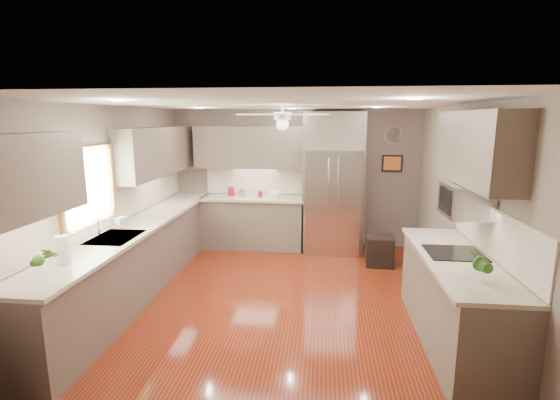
% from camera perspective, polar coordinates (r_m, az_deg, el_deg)
% --- Properties ---
extents(floor, '(5.00, 5.00, 0.00)m').
position_cam_1_polar(floor, '(5.46, 0.01, -13.85)').
color(floor, '#4D160A').
rests_on(floor, ground).
extents(ceiling, '(5.00, 5.00, 0.00)m').
position_cam_1_polar(ceiling, '(4.95, 0.02, 13.37)').
color(ceiling, white).
rests_on(ceiling, ground).
extents(wall_back, '(4.50, 0.00, 4.50)m').
position_cam_1_polar(wall_back, '(7.51, 2.05, 3.07)').
color(wall_back, '#6A5C51').
rests_on(wall_back, ground).
extents(wall_front, '(4.50, 0.00, 4.50)m').
position_cam_1_polar(wall_front, '(2.70, -5.78, -12.10)').
color(wall_front, '#6A5C51').
rests_on(wall_front, ground).
extents(wall_left, '(0.00, 5.00, 5.00)m').
position_cam_1_polar(wall_left, '(5.75, -22.89, -0.34)').
color(wall_left, '#6A5C51').
rests_on(wall_left, ground).
extents(wall_right, '(0.00, 5.00, 5.00)m').
position_cam_1_polar(wall_right, '(5.32, 24.89, -1.38)').
color(wall_right, '#6A5C51').
rests_on(wall_right, ground).
extents(canister_a, '(0.12, 0.12, 0.18)m').
position_cam_1_polar(canister_a, '(7.47, -6.88, 1.16)').
color(canister_a, maroon).
rests_on(canister_a, back_run).
extents(canister_b, '(0.11, 0.11, 0.13)m').
position_cam_1_polar(canister_b, '(7.43, -5.39, 1.07)').
color(canister_b, silver).
rests_on(canister_b, back_run).
extents(canister_c, '(0.12, 0.12, 0.17)m').
position_cam_1_polar(canister_c, '(7.40, -4.50, 1.19)').
color(canister_c, beige).
rests_on(canister_c, back_run).
extents(canister_d, '(0.09, 0.09, 0.11)m').
position_cam_1_polar(canister_d, '(7.31, -2.77, 0.84)').
color(canister_d, maroon).
rests_on(canister_d, back_run).
extents(soap_bottle, '(0.11, 0.11, 0.20)m').
position_cam_1_polar(soap_bottle, '(5.64, -21.34, -2.64)').
color(soap_bottle, white).
rests_on(soap_bottle, left_run).
extents(potted_plant_left, '(0.18, 0.13, 0.32)m').
position_cam_1_polar(potted_plant_left, '(4.25, -30.42, -6.96)').
color(potted_plant_left, '#2C5F1B').
rests_on(potted_plant_left, left_run).
extents(potted_plant_right, '(0.19, 0.17, 0.31)m').
position_cam_1_polar(potted_plant_right, '(3.97, 26.22, -7.86)').
color(potted_plant_right, '#2C5F1B').
rests_on(potted_plant_right, right_run).
extents(bowl, '(0.24, 0.24, 0.05)m').
position_cam_1_polar(bowl, '(7.28, -0.84, 0.56)').
color(bowl, beige).
rests_on(bowl, back_run).
extents(left_run, '(0.65, 4.70, 1.45)m').
position_cam_1_polar(left_run, '(5.93, -19.11, -7.39)').
color(left_run, brown).
rests_on(left_run, ground).
extents(back_run, '(1.85, 0.65, 1.45)m').
position_cam_1_polar(back_run, '(7.46, -3.73, -3.00)').
color(back_run, brown).
rests_on(back_run, ground).
extents(uppers, '(4.50, 4.70, 0.95)m').
position_cam_1_polar(uppers, '(5.79, -6.59, 6.76)').
color(uppers, brown).
rests_on(uppers, wall_left).
extents(window, '(0.05, 1.12, 0.92)m').
position_cam_1_polar(window, '(5.26, -25.46, 1.77)').
color(window, '#BFF2B2').
rests_on(window, wall_left).
extents(sink, '(0.50, 0.70, 0.32)m').
position_cam_1_polar(sink, '(5.25, -22.17, -5.18)').
color(sink, silver).
rests_on(sink, left_run).
extents(refrigerator, '(1.06, 0.75, 2.45)m').
position_cam_1_polar(refrigerator, '(7.17, 7.44, 2.09)').
color(refrigerator, silver).
rests_on(refrigerator, ground).
extents(right_run, '(0.70, 2.20, 1.45)m').
position_cam_1_polar(right_run, '(4.72, 23.46, -12.56)').
color(right_run, brown).
rests_on(right_run, ground).
extents(microwave, '(0.43, 0.55, 0.34)m').
position_cam_1_polar(microwave, '(4.69, 24.64, -0.05)').
color(microwave, silver).
rests_on(microwave, wall_right).
extents(ceiling_fan, '(1.18, 1.18, 0.32)m').
position_cam_1_polar(ceiling_fan, '(5.25, 0.37, 11.42)').
color(ceiling_fan, white).
rests_on(ceiling_fan, ceiling).
extents(recessed_lights, '(2.84, 3.14, 0.01)m').
position_cam_1_polar(recessed_lights, '(5.35, 0.05, 13.14)').
color(recessed_lights, white).
rests_on(recessed_lights, ceiling).
extents(wall_clock, '(0.30, 0.03, 0.30)m').
position_cam_1_polar(wall_clock, '(7.51, 15.69, 8.79)').
color(wall_clock, white).
rests_on(wall_clock, wall_back).
extents(framed_print, '(0.36, 0.03, 0.30)m').
position_cam_1_polar(framed_print, '(7.54, 15.49, 4.99)').
color(framed_print, black).
rests_on(framed_print, wall_back).
extents(stool, '(0.45, 0.45, 0.49)m').
position_cam_1_polar(stool, '(6.79, 13.83, -6.91)').
color(stool, black).
rests_on(stool, ground).
extents(paper_towel, '(0.13, 0.13, 0.31)m').
position_cam_1_polar(paper_towel, '(4.44, -28.24, -6.30)').
color(paper_towel, white).
rests_on(paper_towel, left_run).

